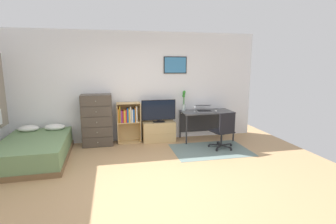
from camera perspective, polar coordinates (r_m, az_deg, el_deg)
The scene contains 14 objects.
ground_plane at distance 4.50m, azimuth -3.05°, elevation -14.62°, with size 7.20×7.20×0.00m, color tan.
wall_back_with_posters at distance 6.51m, azimuth -6.61°, elevation 5.53°, with size 6.12×0.09×2.70m.
area_rug at distance 5.98m, azimuth 9.37°, elevation -8.24°, with size 1.70×1.20×0.01m, color slate.
bed at distance 5.88m, azimuth -27.29°, elevation -7.35°, with size 1.31×2.01×0.57m.
dresser at distance 6.33m, azimuth -15.36°, elevation -1.74°, with size 0.70×0.46×1.22m.
bookshelf at distance 6.39m, azimuth -8.78°, elevation -1.50°, with size 0.57×0.30×0.99m.
tv_stand at distance 6.51m, azimuth -2.08°, elevation -4.30°, with size 0.81×0.41×0.49m.
television at distance 6.38m, azimuth -2.07°, elevation 0.22°, with size 0.85×0.16×0.56m.
desk at distance 6.71m, azimuth 8.26°, elevation -0.76°, with size 1.29×0.65×0.74m.
office_chair at distance 5.98m, azimuth 12.27°, elevation -3.80°, with size 0.58×0.57×0.86m.
laptop at distance 6.63m, azimuth 7.97°, elevation 0.81°, with size 0.44×0.46×0.17m.
computer_mouse at distance 6.60m, azimuth 10.54°, elevation 0.24°, with size 0.06×0.10×0.03m, color silver.
bamboo_vase at distance 6.62m, azimuth 3.53°, elevation 2.58°, with size 0.09×0.09×0.51m.
wine_glass at distance 6.44m, azimuth 5.95°, elevation 1.19°, with size 0.07×0.07×0.18m.
Camera 1 is at (-0.65, -4.03, 1.91)m, focal length 27.58 mm.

